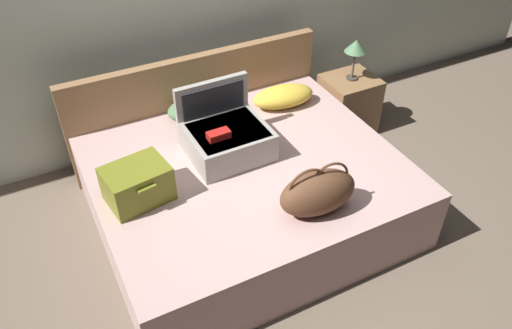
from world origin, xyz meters
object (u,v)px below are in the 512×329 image
at_px(pillow_center_head, 197,108).
at_px(pillow_near_headboard, 283,96).
at_px(hard_case_large, 226,137).
at_px(duffel_bag, 318,192).
at_px(bed, 248,192).
at_px(nightstand, 348,104).
at_px(hard_case_medium, 137,184).
at_px(table_lamp, 356,48).

bearing_deg(pillow_center_head, pillow_near_headboard, -13.02).
xyz_separation_m(hard_case_large, pillow_center_head, (-0.02, 0.50, -0.05)).
height_order(hard_case_large, duffel_bag, hard_case_large).
height_order(bed, pillow_center_head, pillow_center_head).
bearing_deg(pillow_center_head, nightstand, -3.44).
distance_m(hard_case_medium, pillow_near_headboard, 1.45).
bearing_deg(table_lamp, pillow_center_head, 176.56).
relative_size(pillow_center_head, table_lamp, 1.27).
bearing_deg(bed, nightstand, 25.40).
relative_size(hard_case_medium, pillow_center_head, 0.93).
xyz_separation_m(duffel_bag, pillow_near_headboard, (0.41, 1.14, -0.07)).
bearing_deg(table_lamp, pillow_near_headboard, -174.26).
relative_size(hard_case_large, pillow_center_head, 1.21).
height_order(bed, hard_case_medium, hard_case_medium).
distance_m(hard_case_medium, nightstand, 2.17).
height_order(pillow_center_head, table_lamp, table_lamp).
xyz_separation_m(hard_case_medium, pillow_center_head, (0.67, 0.69, -0.05)).
height_order(bed, pillow_near_headboard, pillow_near_headboard).
height_order(bed, duffel_bag, duffel_bag).
distance_m(duffel_bag, pillow_near_headboard, 1.21).
distance_m(pillow_center_head, table_lamp, 1.41).
relative_size(bed, table_lamp, 5.76).
distance_m(duffel_bag, pillow_center_head, 1.32).
bearing_deg(hard_case_medium, hard_case_large, 6.69).
relative_size(bed, nightstand, 4.02).
height_order(hard_case_large, pillow_center_head, hard_case_large).
bearing_deg(bed, pillow_near_headboard, 42.86).
bearing_deg(duffel_bag, hard_case_medium, 147.22).
xyz_separation_m(hard_case_medium, duffel_bag, (0.93, -0.60, 0.03)).
distance_m(nightstand, table_lamp, 0.54).
xyz_separation_m(pillow_near_headboard, pillow_center_head, (-0.67, 0.16, -0.00)).
height_order(pillow_center_head, nightstand, pillow_center_head).
relative_size(pillow_near_headboard, nightstand, 0.97).
distance_m(hard_case_large, pillow_center_head, 0.51).
bearing_deg(pillow_center_head, table_lamp, -3.44).
bearing_deg(nightstand, hard_case_large, -162.89).
bearing_deg(hard_case_large, nightstand, 16.30).
bearing_deg(duffel_bag, pillow_near_headboard, 70.13).
bearing_deg(pillow_near_headboard, bed, -137.14).
bearing_deg(duffel_bag, table_lamp, 47.01).
bearing_deg(nightstand, table_lamp, 90.00).
distance_m(duffel_bag, nightstand, 1.70).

